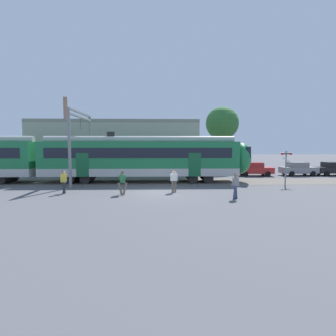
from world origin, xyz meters
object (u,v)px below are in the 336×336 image
object	(u,v)px
commuter_train	(48,158)
parked_car_grey	(298,169)
pedestrian_green	(122,181)
pedestrian_grey	(236,184)
parked_car_red	(254,169)
parked_car_black	(333,169)
pedestrian_yellow	(64,180)
crossing_signal	(286,163)
pedestrian_white	(174,179)

from	to	relation	value
commuter_train	parked_car_grey	bearing A→B (deg)	10.27
pedestrian_green	pedestrian_grey	distance (m)	7.73
pedestrian_grey	parked_car_red	xyz separation A→B (m)	(5.86, 12.69, -0.18)
commuter_train	parked_car_black	bearing A→B (deg)	9.03
pedestrian_yellow	parked_car_black	size ratio (longest dim) A/B	0.42
pedestrian_grey	crossing_signal	distance (m)	7.98
pedestrian_yellow	pedestrian_grey	size ratio (longest dim) A/B	1.00
pedestrian_white	parked_car_red	world-z (taller)	pedestrian_white
pedestrian_yellow	crossing_signal	size ratio (longest dim) A/B	0.56
pedestrian_yellow	parked_car_grey	distance (m)	25.11
pedestrian_white	parked_car_grey	bearing A→B (deg)	34.56
pedestrian_green	pedestrian_grey	xyz separation A→B (m)	(7.53, -1.72, 0.00)
pedestrian_white	parked_car_grey	world-z (taller)	pedestrian_white
crossing_signal	pedestrian_yellow	bearing A→B (deg)	-170.16
pedestrian_white	parked_car_black	size ratio (longest dim) A/B	0.42
commuter_train	pedestrian_grey	world-z (taller)	commuter_train
pedestrian_grey	commuter_train	bearing A→B (deg)	152.35
pedestrian_green	parked_car_grey	distance (m)	21.57
parked_car_black	crossing_signal	world-z (taller)	crossing_signal
pedestrian_yellow	pedestrian_green	bearing A→B (deg)	-6.90
commuter_train	pedestrian_grey	distance (m)	17.28
pedestrian_white	pedestrian_grey	xyz separation A→B (m)	(3.85, -2.53, -0.03)
parked_car_red	crossing_signal	distance (m)	7.48
pedestrian_green	parked_car_grey	size ratio (longest dim) A/B	0.41
pedestrian_green	parked_car_black	size ratio (longest dim) A/B	0.42
crossing_signal	pedestrian_green	bearing A→B (deg)	-165.04
pedestrian_white	parked_car_black	bearing A→B (deg)	28.49
pedestrian_yellow	pedestrian_white	distance (m)	7.96
pedestrian_yellow	pedestrian_grey	world-z (taller)	same
pedestrian_grey	parked_car_red	distance (m)	13.97
pedestrian_grey	parked_car_grey	world-z (taller)	pedestrian_grey
commuter_train	crossing_signal	world-z (taller)	commuter_train
pedestrian_grey	parked_car_black	world-z (taller)	pedestrian_grey
commuter_train	parked_car_red	world-z (taller)	commuter_train
pedestrian_green	parked_car_black	xyz separation A→B (m)	(22.64, 11.10, -0.18)
parked_car_grey	pedestrian_grey	bearing A→B (deg)	-130.76
pedestrian_grey	pedestrian_white	bearing A→B (deg)	146.65
pedestrian_green	pedestrian_white	distance (m)	3.78
pedestrian_grey	pedestrian_green	bearing A→B (deg)	167.15
parked_car_red	pedestrian_grey	bearing A→B (deg)	-114.80
commuter_train	pedestrian_green	xyz separation A→B (m)	(7.73, -6.28, -1.29)
pedestrian_yellow	pedestrian_white	size ratio (longest dim) A/B	1.00
pedestrian_grey	parked_car_black	bearing A→B (deg)	40.32
commuter_train	crossing_signal	xyz separation A→B (m)	(21.13, -2.69, -0.24)
parked_car_black	parked_car_red	bearing A→B (deg)	-179.17
pedestrian_grey	crossing_signal	bearing A→B (deg)	42.08
pedestrian_green	crossing_signal	world-z (taller)	crossing_signal
pedestrian_yellow	crossing_signal	world-z (taller)	crossing_signal
pedestrian_white	pedestrian_grey	size ratio (longest dim) A/B	1.00
pedestrian_green	parked_car_black	bearing A→B (deg)	26.12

